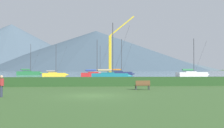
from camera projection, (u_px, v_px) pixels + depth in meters
name	position (u px, v px, depth m)	size (l,w,h in m)	color
ground_plane	(92.00, 96.00, 19.88)	(1000.00, 1000.00, 0.00)	#3D602D
harbor_water	(92.00, 72.00, 156.42)	(320.00, 246.00, 0.00)	gray
hedge_line	(92.00, 82.00, 30.86)	(80.00, 1.20, 1.12)	#284C23
sailboat_slip_1	(192.00, 74.00, 65.42)	(9.11, 3.35, 10.05)	white
sailboat_slip_2	(110.00, 75.00, 52.55)	(8.77, 3.04, 11.84)	#19707A
sailboat_slip_3	(95.00, 74.00, 65.01)	(8.24, 2.65, 9.72)	red
sailboat_slip_4	(120.00, 73.00, 78.28)	(8.83, 2.95, 11.44)	navy
sailboat_slip_5	(54.00, 74.00, 68.99)	(7.33, 3.02, 8.72)	gold
sailboat_slip_7	(29.00, 73.00, 88.59)	(9.13, 3.43, 10.92)	#236B38
sailboat_slip_8	(99.00, 73.00, 96.85)	(7.58, 2.65, 11.09)	#9E9EA3
park_bench_near_path	(143.00, 85.00, 25.37)	(1.55, 0.62, 0.95)	brown
person_seated_viewer	(1.00, 84.00, 18.92)	(0.36, 0.57, 1.65)	#2D3347
dock_crane	(111.00, 57.00, 73.85)	(8.22, 2.00, 17.87)	#333338
distant_hill_west_ridge	(11.00, 47.00, 356.72)	(252.37, 252.37, 65.59)	#4C6070
distant_hill_central_peak	(109.00, 57.00, 418.35)	(347.32, 347.32, 44.38)	slate
distant_hill_east_ridge	(96.00, 51.00, 335.57)	(286.30, 286.30, 52.89)	#425666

